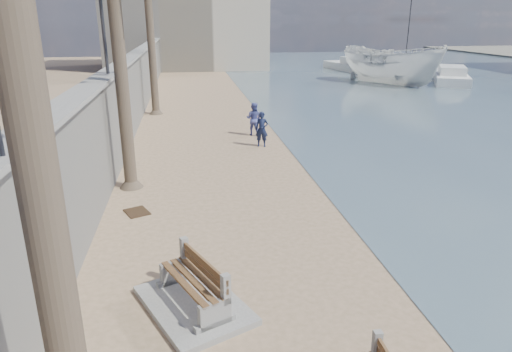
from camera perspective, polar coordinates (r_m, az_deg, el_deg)
seawall at (r=25.65m, az=-15.17°, el=10.04°), size 0.45×70.00×3.50m
wall_cap at (r=25.45m, az=-15.52°, el=14.03°), size 0.80×70.00×0.12m
end_building at (r=57.25m, az=-8.87°, el=20.32°), size 18.00×12.00×14.00m
bench_far at (r=9.32m, az=-7.86°, el=-13.76°), size 2.51×2.88×1.01m
person_a at (r=20.51m, az=0.74°, el=6.17°), size 0.76×0.62×1.82m
person_b at (r=22.62m, az=-0.29°, el=7.37°), size 1.08×1.01×1.80m
boat_cruiser at (r=42.90m, az=16.56°, el=13.41°), size 5.29×5.33×4.51m
yacht_near at (r=46.83m, az=23.08°, el=11.25°), size 6.82×9.92×1.50m
yacht_far at (r=53.80m, az=11.63°, el=13.17°), size 3.82×8.64×1.50m
sailboat_west at (r=58.75m, az=18.11°, el=13.05°), size 7.18×6.35×9.35m
debris_c at (r=14.09m, az=-14.66°, el=-4.37°), size 0.88×0.95×0.03m
debris_d at (r=9.73m, az=-7.96°, el=-15.21°), size 0.64×0.65×0.03m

